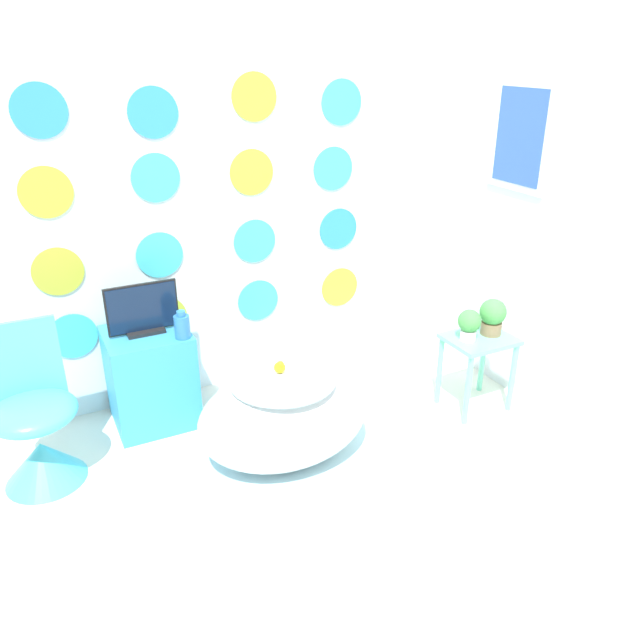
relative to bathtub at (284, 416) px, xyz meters
The scene contains 13 objects.
ground_plane 0.81m from the bathtub, 93.98° to the right, with size 12.00×12.00×0.00m, color silver.
wall_back_dotted 1.40m from the bathtub, 93.30° to the left, with size 4.22×0.05×2.60m.
wall_right 1.90m from the bathtub, ahead, with size 0.06×2.68×2.60m.
rug 0.25m from the bathtub, 51.22° to the right, with size 1.22×0.66×0.01m.
bathtub is the anchor object (origin of this frame).
rubber_duck 0.28m from the bathtub, 88.33° to the left, with size 0.06×0.07×0.07m.
chair 1.22m from the bathtub, 162.26° to the left, with size 0.42×0.42×0.81m.
tv_cabinet 0.85m from the bathtub, 129.00° to the left, with size 0.45×0.43×0.57m.
tv 0.96m from the bathtub, 128.93° to the left, with size 0.39×0.12×0.29m.
vase 0.73m from the bathtub, 126.04° to the left, with size 0.08×0.08×0.16m.
side_table 1.23m from the bathtub, ahead, with size 0.38×0.32×0.46m.
potted_plant_left 1.19m from the bathtub, ahead, with size 0.13×0.13×0.19m.
potted_plant_right 1.35m from the bathtub, ahead, with size 0.15×0.15×0.22m.
Camera 1 is at (-1.02, -1.79, 2.03)m, focal length 35.00 mm.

